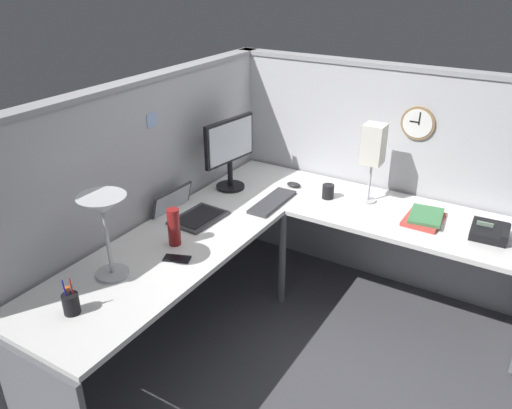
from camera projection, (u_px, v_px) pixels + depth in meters
ground_plane at (290, 320)px, 3.42m from camera, size 6.80×6.80×0.00m
cubicle_wall_back at (145, 206)px, 3.20m from camera, size 2.57×0.12×1.58m
cubicle_wall_right at (384, 177)px, 3.62m from camera, size 0.12×2.37×1.58m
desk at (289, 251)px, 3.01m from camera, size 2.35×2.15×0.73m
monitor at (230, 149)px, 3.47m from camera, size 0.46×0.20×0.50m
laptop at (187, 212)px, 3.21m from camera, size 0.36×0.40×0.22m
keyboard at (272, 202)px, 3.36m from camera, size 0.43×0.15×0.02m
computer_mouse at (294, 185)px, 3.60m from camera, size 0.06×0.10×0.03m
desk_lamp_dome at (103, 211)px, 2.46m from camera, size 0.24×0.24×0.44m
pen_cup at (71, 303)px, 2.31m from camera, size 0.08×0.08×0.18m
cell_phone at (177, 259)px, 2.74m from camera, size 0.12×0.16×0.01m
thermos_flask at (174, 227)px, 2.85m from camera, size 0.07×0.07×0.22m
office_phone at (491, 233)px, 2.94m from camera, size 0.20×0.21×0.11m
book_stack at (425, 218)px, 3.14m from camera, size 0.30×0.23×0.04m
desk_lamp_paper at (373, 147)px, 3.23m from camera, size 0.13×0.13×0.53m
coffee_mug at (328, 191)px, 3.43m from camera, size 0.08×0.08×0.10m
wall_clock at (418, 123)px, 3.29m from camera, size 0.04×0.22×0.22m
pinned_note_leftmost at (152, 120)px, 3.00m from camera, size 0.08×0.00×0.08m
pinned_note_middle at (207, 136)px, 3.52m from camera, size 0.09×0.00×0.07m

